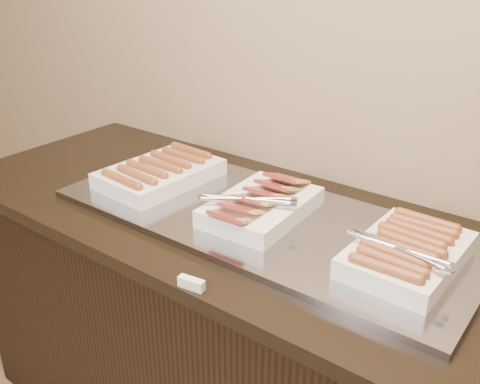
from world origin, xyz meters
name	(u,v)px	position (x,y,z in m)	size (l,w,h in m)	color
counter	(256,345)	(0.00, 2.13, 0.45)	(2.06, 0.76, 0.90)	black
warming_tray	(262,218)	(0.01, 2.13, 0.91)	(1.20, 0.50, 0.02)	#9395A0
dish_left	(160,172)	(-0.38, 2.13, 0.95)	(0.27, 0.38, 0.07)	silver
dish_center	(260,205)	(0.01, 2.13, 0.95)	(0.26, 0.36, 0.09)	silver
dish_right	(407,252)	(0.43, 2.13, 0.95)	(0.27, 0.34, 0.08)	silver
label_holder	(191,283)	(0.07, 1.77, 0.91)	(0.06, 0.02, 0.03)	silver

